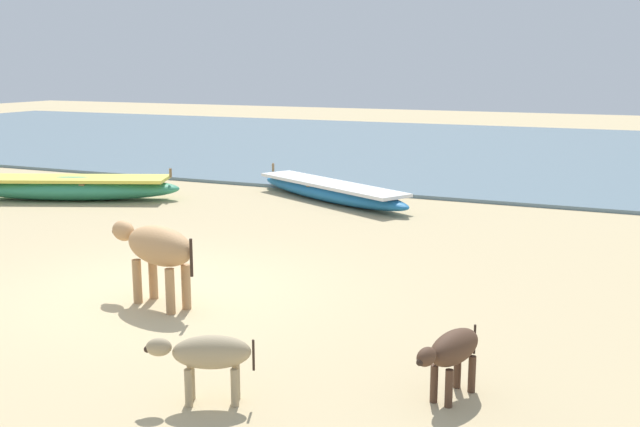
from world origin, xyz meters
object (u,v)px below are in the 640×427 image
(cow_adult_tan, at_px, (157,248))
(fishing_boat_0, at_px, (331,191))
(calf_far_dark, at_px, (452,351))
(fishing_boat_2, at_px, (73,187))
(calf_near_dun, at_px, (208,355))

(cow_adult_tan, bearing_deg, fishing_boat_0, -66.73)
(fishing_boat_0, xyz_separation_m, calf_far_dark, (4.97, -8.74, 0.23))
(fishing_boat_2, distance_m, calf_far_dark, 12.19)
(calf_near_dun, distance_m, calf_far_dark, 2.19)
(fishing_boat_0, relative_size, cow_adult_tan, 3.03)
(fishing_boat_2, xyz_separation_m, calf_near_dun, (8.33, -7.51, 0.17))
(fishing_boat_0, distance_m, cow_adult_tan, 7.67)
(fishing_boat_2, height_order, calf_far_dark, fishing_boat_2)
(cow_adult_tan, bearing_deg, fishing_boat_2, -24.46)
(cow_adult_tan, xyz_separation_m, calf_far_dark, (4.05, -1.15, -0.28))
(fishing_boat_2, xyz_separation_m, calf_far_dark, (10.29, -6.53, 0.17))
(cow_adult_tan, height_order, calf_near_dun, cow_adult_tan)
(fishing_boat_2, bearing_deg, cow_adult_tan, -63.29)
(fishing_boat_0, xyz_separation_m, calf_near_dun, (3.01, -9.72, 0.23))
(fishing_boat_2, relative_size, cow_adult_tan, 3.12)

